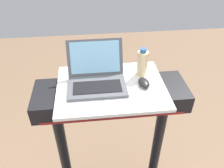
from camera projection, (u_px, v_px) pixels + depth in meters
name	position (u px, v px, depth m)	size (l,w,h in m)	color
desk_board	(111.00, 87.00, 1.32)	(0.62, 0.47, 0.02)	white
laptop	(96.00, 77.00, 1.31)	(0.33, 0.30, 0.21)	#515459
computer_mouse	(144.00, 83.00, 1.31)	(0.06, 0.10, 0.03)	black
water_bottle	(142.00, 63.00, 1.36)	(0.07, 0.07, 0.18)	beige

